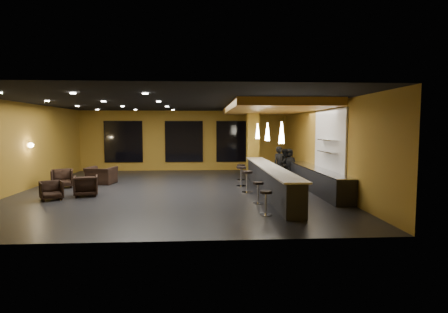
{
  "coord_description": "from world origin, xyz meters",
  "views": [
    {
      "loc": [
        1.14,
        -14.1,
        2.51
      ],
      "look_at": [
        2.0,
        0.5,
        1.3
      ],
      "focal_mm": 28.0,
      "sensor_mm": 36.0,
      "label": 1
    }
  ],
  "objects": [
    {
      "name": "bar_stool_4",
      "position": [
        2.92,
        2.35,
        0.49
      ],
      "size": [
        0.38,
        0.38,
        0.76
      ],
      "rotation": [
        0.0,
        0.0,
        -0.16
      ],
      "color": "silver",
      "rests_on": "floor"
    },
    {
      "name": "bar_stool_3",
      "position": [
        2.75,
        0.58,
        0.55
      ],
      "size": [
        0.44,
        0.44,
        0.86
      ],
      "rotation": [
        0.0,
        0.0,
        0.12
      ],
      "color": "silver",
      "rests_on": "floor"
    },
    {
      "name": "wall_sconce",
      "position": [
        -5.88,
        0.5,
        1.8
      ],
      "size": [
        0.22,
        0.22,
        0.22
      ],
      "primitive_type": "sphere",
      "color": "#FFE5B2",
      "rests_on": "wall_left"
    },
    {
      "name": "armchair_c",
      "position": [
        -4.78,
        0.76,
        0.39
      ],
      "size": [
        1.07,
        1.09,
        0.78
      ],
      "primitive_type": "imported",
      "rotation": [
        0.0,
        0.0,
        0.35
      ],
      "color": "black",
      "rests_on": "floor"
    },
    {
      "name": "window_left",
      "position": [
        -3.5,
        6.44,
        1.7
      ],
      "size": [
        2.2,
        0.06,
        2.4
      ],
      "primitive_type": "cube",
      "color": "black",
      "rests_on": "wall_back"
    },
    {
      "name": "staff_c",
      "position": [
        5.25,
        2.39,
        0.75
      ],
      "size": [
        0.77,
        0.53,
        1.51
      ],
      "primitive_type": "imported",
      "rotation": [
        0.0,
        0.0,
        -0.07
      ],
      "color": "black",
      "rests_on": "floor"
    },
    {
      "name": "bar_top",
      "position": [
        3.65,
        -1.0,
        1.02
      ],
      "size": [
        0.78,
        8.1,
        0.05
      ],
      "primitive_type": "cube",
      "color": "white",
      "rests_on": "bar_counter"
    },
    {
      "name": "pendant_0",
      "position": [
        3.65,
        -3.0,
        2.35
      ],
      "size": [
        0.2,
        0.2,
        0.7
      ],
      "primitive_type": "cone",
      "color": "white",
      "rests_on": "wood_soffit"
    },
    {
      "name": "bar_stool_0",
      "position": [
        2.92,
        -4.34,
        0.46
      ],
      "size": [
        0.36,
        0.36,
        0.71
      ],
      "rotation": [
        0.0,
        0.0,
        -0.39
      ],
      "color": "silver",
      "rests_on": "floor"
    },
    {
      "name": "wall_shelf_lower",
      "position": [
        5.82,
        -1.2,
        1.6
      ],
      "size": [
        0.3,
        1.5,
        0.03
      ],
      "primitive_type": "cube",
      "color": "silver",
      "rests_on": "wall_right"
    },
    {
      "name": "bar_counter",
      "position": [
        3.65,
        -1.0,
        0.5
      ],
      "size": [
        0.6,
        8.0,
        1.0
      ],
      "primitive_type": "cube",
      "color": "black",
      "rests_on": "floor"
    },
    {
      "name": "armchair_b",
      "position": [
        -3.19,
        -1.11,
        0.38
      ],
      "size": [
        1.01,
        1.02,
        0.76
      ],
      "primitive_type": "imported",
      "rotation": [
        0.0,
        0.0,
        3.42
      ],
      "color": "black",
      "rests_on": "floor"
    },
    {
      "name": "floor",
      "position": [
        0.0,
        0.0,
        -0.05
      ],
      "size": [
        12.0,
        13.0,
        0.1
      ],
      "primitive_type": "cube",
      "color": "black",
      "rests_on": "ground"
    },
    {
      "name": "pendant_1",
      "position": [
        3.65,
        -0.5,
        2.35
      ],
      "size": [
        0.2,
        0.2,
        0.7
      ],
      "primitive_type": "cone",
      "color": "white",
      "rests_on": "wood_soffit"
    },
    {
      "name": "window_right",
      "position": [
        3.0,
        6.44,
        1.7
      ],
      "size": [
        2.2,
        0.06,
        2.4
      ],
      "primitive_type": "cube",
      "color": "black",
      "rests_on": "wall_back"
    },
    {
      "name": "wall_front",
      "position": [
        0.0,
        -6.55,
        1.75
      ],
      "size": [
        12.0,
        0.1,
        3.5
      ],
      "primitive_type": "cube",
      "color": "olive",
      "rests_on": "floor"
    },
    {
      "name": "prep_top",
      "position": [
        5.65,
        -0.5,
        0.89
      ],
      "size": [
        0.72,
        6.0,
        0.03
      ],
      "primitive_type": "cube",
      "color": "silver",
      "rests_on": "prep_counter"
    },
    {
      "name": "tile_backsplash",
      "position": [
        5.96,
        -1.0,
        2.0
      ],
      "size": [
        0.06,
        3.2,
        2.4
      ],
      "primitive_type": "cube",
      "color": "white",
      "rests_on": "wall_right"
    },
    {
      "name": "wall_shelf_upper",
      "position": [
        5.82,
        -1.2,
        2.05
      ],
      "size": [
        0.3,
        1.5,
        0.03
      ],
      "primitive_type": "cube",
      "color": "silver",
      "rests_on": "wall_right"
    },
    {
      "name": "armchair_d",
      "position": [
        -3.44,
        1.67,
        0.38
      ],
      "size": [
        1.35,
        1.23,
        0.76
      ],
      "primitive_type": "imported",
      "rotation": [
        0.0,
        0.0,
        2.93
      ],
      "color": "black",
      "rests_on": "floor"
    },
    {
      "name": "ceiling",
      "position": [
        0.0,
        0.0,
        3.55
      ],
      "size": [
        12.0,
        13.0,
        0.1
      ],
      "primitive_type": "cube",
      "color": "black"
    },
    {
      "name": "window_center",
      "position": [
        0.0,
        6.44,
        1.7
      ],
      "size": [
        2.2,
        0.06,
        2.4
      ],
      "primitive_type": "cube",
      "color": "black",
      "rests_on": "wall_back"
    },
    {
      "name": "bar_stool_1",
      "position": [
        2.94,
        -2.79,
        0.46
      ],
      "size": [
        0.37,
        0.37,
        0.73
      ],
      "rotation": [
        0.0,
        0.0,
        -0.17
      ],
      "color": "silver",
      "rests_on": "floor"
    },
    {
      "name": "armchair_a",
      "position": [
        -4.17,
        -1.75,
        0.33
      ],
      "size": [
        0.97,
        0.98,
        0.66
      ],
      "primitive_type": "imported",
      "rotation": [
        0.0,
        0.0,
        0.54
      ],
      "color": "black",
      "rests_on": "floor"
    },
    {
      "name": "bar_stool_2",
      "position": [
        2.82,
        -0.86,
        0.54
      ],
      "size": [
        0.43,
        0.43,
        0.85
      ],
      "rotation": [
        0.0,
        0.0,
        0.2
      ],
      "color": "silver",
      "rests_on": "floor"
    },
    {
      "name": "column",
      "position": [
        3.65,
        3.6,
        1.75
      ],
      "size": [
        0.6,
        0.6,
        3.5
      ],
      "primitive_type": "cube",
      "color": "olive",
      "rests_on": "floor"
    },
    {
      "name": "prep_counter",
      "position": [
        5.65,
        -0.5,
        0.43
      ],
      "size": [
        0.7,
        6.0,
        0.86
      ],
      "primitive_type": "cube",
      "color": "black",
      "rests_on": "floor"
    },
    {
      "name": "wall_right",
      "position": [
        6.05,
        0.0,
        1.75
      ],
      "size": [
        0.1,
        13.0,
        3.5
      ],
      "primitive_type": "cube",
      "color": "olive",
      "rests_on": "floor"
    },
    {
      "name": "staff_a",
      "position": [
        4.65,
        1.76,
        0.82
      ],
      "size": [
        0.69,
        0.55,
        1.65
      ],
      "primitive_type": "imported",
      "rotation": [
        0.0,
        0.0,
        0.28
      ],
      "color": "black",
      "rests_on": "floor"
    },
    {
      "name": "wall_back",
      "position": [
        0.0,
        6.55,
        1.75
      ],
      "size": [
        12.0,
        0.1,
        3.5
      ],
      "primitive_type": "cube",
      "color": "olive",
      "rests_on": "floor"
    },
    {
      "name": "wood_soffit",
      "position": [
        4.0,
        1.0,
        3.36
      ],
      "size": [
        3.6,
        8.0,
        0.28
      ],
      "primitive_type": "cube",
      "color": "#AE7A33",
      "rests_on": "ceiling"
    },
    {
      "name": "pendant_2",
      "position": [
        3.65,
        2.0,
        2.35
      ],
      "size": [
        0.2,
        0.2,
        0.7
      ],
      "primitive_type": "cone",
      "color": "white",
      "rests_on": "wood_soffit"
    },
    {
      "name": "wall_left",
      "position": [
        -6.05,
        0.0,
        1.75
      ],
      "size": [
        0.1,
        13.0,
        3.5
      ],
      "primitive_type": "cube",
      "color": "olive",
      "rests_on": "floor"
    },
    {
      "name": "staff_b",
      "position": [
        5.06,
        2.31,
        0.75
      ],
      "size": [
        0.84,
        0.72,
        1.5
      ],
      "primitive_type": "imported",
      "rotation": [
        0.0,
        0.0,
        -0.22
      ],
      "color": "black",
      "rests_on": "floor"
    }
  ]
}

